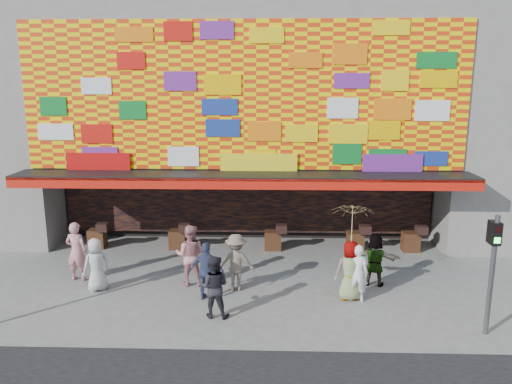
% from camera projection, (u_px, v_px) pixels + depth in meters
% --- Properties ---
extents(ground, '(90.00, 90.00, 0.00)m').
position_uv_depth(ground, '(237.00, 303.00, 13.86)').
color(ground, slate).
rests_on(ground, ground).
extents(shop_building, '(15.20, 9.40, 10.00)m').
position_uv_depth(shop_building, '(250.00, 101.00, 20.70)').
color(shop_building, gray).
rests_on(shop_building, ground).
extents(signal_right, '(0.22, 0.20, 3.00)m').
position_uv_depth(signal_right, '(493.00, 262.00, 11.80)').
color(signal_right, '#59595B').
rests_on(signal_right, ground).
extents(ped_a, '(0.92, 0.87, 1.59)m').
position_uv_depth(ped_a, '(96.00, 265.00, 14.58)').
color(ped_a, silver).
rests_on(ped_a, ground).
extents(ped_b, '(0.74, 0.54, 1.86)m').
position_uv_depth(ped_b, '(77.00, 251.00, 15.30)').
color(ped_b, '#C98287').
rests_on(ped_b, ground).
extents(ped_c, '(0.87, 0.71, 1.66)m').
position_uv_depth(ped_c, '(214.00, 287.00, 12.93)').
color(ped_c, '#232227').
rests_on(ped_c, ground).
extents(ped_d, '(1.11, 0.65, 1.70)m').
position_uv_depth(ped_d, '(236.00, 262.00, 14.62)').
color(ped_d, '#796758').
rests_on(ped_d, ground).
extents(ped_e, '(1.03, 0.55, 1.67)m').
position_uv_depth(ped_e, '(207.00, 271.00, 13.96)').
color(ped_e, '#3A4466').
rests_on(ped_e, ground).
extents(ped_f, '(1.56, 0.79, 1.60)m').
position_uv_depth(ped_f, '(375.00, 260.00, 14.95)').
color(ped_f, gray).
rests_on(ped_f, ground).
extents(ped_g, '(0.87, 0.61, 1.71)m').
position_uv_depth(ped_g, '(350.00, 271.00, 13.95)').
color(ped_g, gray).
rests_on(ped_g, ground).
extents(ped_h, '(0.68, 0.54, 1.65)m').
position_uv_depth(ped_h, '(357.00, 273.00, 13.87)').
color(ped_h, white).
rests_on(ped_h, ground).
extents(ped_i, '(0.96, 0.77, 1.87)m').
position_uv_depth(ped_i, '(190.00, 255.00, 14.98)').
color(ped_i, '#C17D82').
rests_on(ped_i, ground).
extents(parasol, '(1.23, 1.25, 2.01)m').
position_uv_depth(parasol, '(352.00, 224.00, 13.65)').
color(parasol, beige).
rests_on(parasol, ground).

